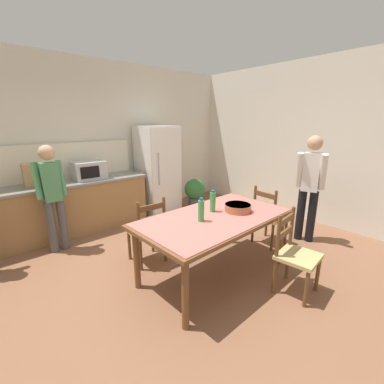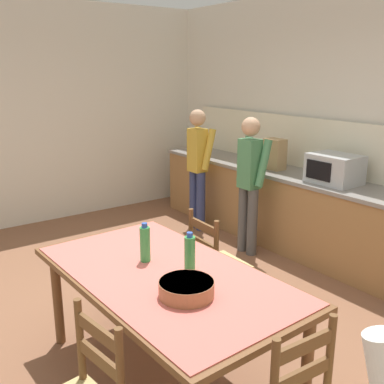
% 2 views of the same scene
% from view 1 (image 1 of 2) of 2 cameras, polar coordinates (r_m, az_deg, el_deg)
% --- Properties ---
extents(ground_plane, '(8.32, 8.32, 0.00)m').
position_cam_1_polar(ground_plane, '(3.23, -5.29, -19.28)').
color(ground_plane, brown).
extents(wall_back, '(6.52, 0.12, 2.90)m').
position_cam_1_polar(wall_back, '(5.09, -23.64, 9.86)').
color(wall_back, silver).
rests_on(wall_back, ground).
extents(wall_right, '(0.12, 5.20, 2.90)m').
position_cam_1_polar(wall_right, '(5.26, 25.08, 9.84)').
color(wall_right, silver).
rests_on(wall_right, ground).
extents(kitchen_counter, '(3.60, 0.66, 0.88)m').
position_cam_1_polar(kitchen_counter, '(4.67, -31.55, -4.27)').
color(kitchen_counter, '#9E7042').
rests_on(kitchen_counter, ground).
extents(counter_splashback, '(3.56, 0.03, 0.60)m').
position_cam_1_polar(counter_splashback, '(4.81, -33.40, 5.10)').
color(counter_splashback, '#EFE8CB').
rests_on(counter_splashback, kitchen_counter).
extents(refrigerator, '(0.71, 0.73, 1.75)m').
position_cam_1_polar(refrigerator, '(5.30, -7.60, 4.90)').
color(refrigerator, white).
rests_on(refrigerator, ground).
extents(microwave, '(0.50, 0.39, 0.30)m').
position_cam_1_polar(microwave, '(4.70, -21.91, 4.50)').
color(microwave, '#B2B7BC').
rests_on(microwave, kitchen_counter).
extents(paper_bag, '(0.24, 0.16, 0.36)m').
position_cam_1_polar(paper_bag, '(4.50, -31.97, 3.20)').
color(paper_bag, tan).
rests_on(paper_bag, kitchen_counter).
extents(dining_table, '(1.89, 1.09, 0.77)m').
position_cam_1_polar(dining_table, '(3.05, 5.13, -6.68)').
color(dining_table, brown).
rests_on(dining_table, ground).
extents(bottle_near_centre, '(0.07, 0.07, 0.27)m').
position_cam_1_polar(bottle_near_centre, '(2.82, 2.04, -4.12)').
color(bottle_near_centre, green).
rests_on(bottle_near_centre, dining_table).
extents(bottle_off_centre, '(0.07, 0.07, 0.27)m').
position_cam_1_polar(bottle_off_centre, '(3.12, 4.63, -2.16)').
color(bottle_off_centre, green).
rests_on(bottle_off_centre, dining_table).
extents(serving_bowl, '(0.32, 0.32, 0.09)m').
position_cam_1_polar(serving_bowl, '(3.19, 10.14, -3.36)').
color(serving_bowl, '#9E6642').
rests_on(serving_bowl, dining_table).
extents(chair_side_near_right, '(0.47, 0.45, 0.91)m').
position_cam_1_polar(chair_side_near_right, '(3.08, 21.92, -12.75)').
color(chair_side_near_right, brown).
rests_on(chair_side_near_right, ground).
extents(chair_side_far_left, '(0.44, 0.42, 0.91)m').
position_cam_1_polar(chair_side_far_left, '(3.46, -9.83, -8.55)').
color(chair_side_far_left, brown).
rests_on(chair_side_far_left, ground).
extents(chair_head_end, '(0.42, 0.44, 0.91)m').
position_cam_1_polar(chair_head_end, '(4.07, 16.70, -5.26)').
color(chair_head_end, brown).
rests_on(chair_head_end, ground).
extents(person_at_counter, '(0.39, 0.27, 1.54)m').
position_cam_1_polar(person_at_counter, '(4.07, -28.60, -0.31)').
color(person_at_counter, '#4C4C4C').
rests_on(person_at_counter, ground).
extents(person_by_table, '(0.36, 0.46, 1.64)m').
position_cam_1_polar(person_by_table, '(4.26, 24.72, 1.65)').
color(person_by_table, black).
rests_on(person_by_table, ground).
extents(potted_plant, '(0.44, 0.44, 0.67)m').
position_cam_1_polar(potted_plant, '(5.45, 0.65, 0.04)').
color(potted_plant, '#4C4C51').
rests_on(potted_plant, ground).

